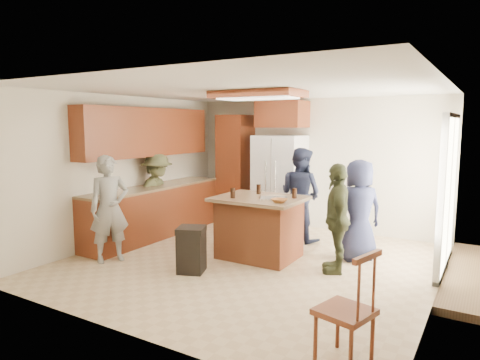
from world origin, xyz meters
The scene contains 12 objects.
person_front_left centered at (-1.81, -1.00, 0.79)m, with size 0.57×0.42×1.57m, color gray.
person_behind_left centered at (0.14, 1.50, 0.81)m, with size 0.79×0.49×1.62m, color #1A1E34.
person_behind_right centered at (1.32, 0.92, 0.75)m, with size 0.74×0.48×1.51m, color #1C1F38.
person_side_right centered at (1.20, 0.26, 0.75)m, with size 0.88×0.45×1.50m, color #333820.
person_counter centered at (-2.20, 0.48, 0.75)m, with size 0.97×0.45×1.50m, color #404126.
left_cabinetry centered at (-2.24, 0.40, 0.96)m, with size 0.64×3.00×2.30m.
back_wall_units centered at (-1.33, 2.20, 1.38)m, with size 1.80×0.60×2.45m.
refrigerator centered at (-0.55, 2.12, 0.90)m, with size 0.90×0.76×1.80m.
kitchen_island centered at (0.00, 0.28, 0.47)m, with size 1.28×1.03×0.93m.
island_items centered at (0.24, 0.19, 0.97)m, with size 0.90×0.66×0.15m.
trash_bin centered at (-0.49, -0.77, 0.32)m, with size 0.47×0.47×0.63m.
spindle_chair centered at (2.01, -1.91, 0.45)m, with size 0.51×0.51×0.99m.
Camera 1 is at (2.99, -5.29, 2.02)m, focal length 32.00 mm.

